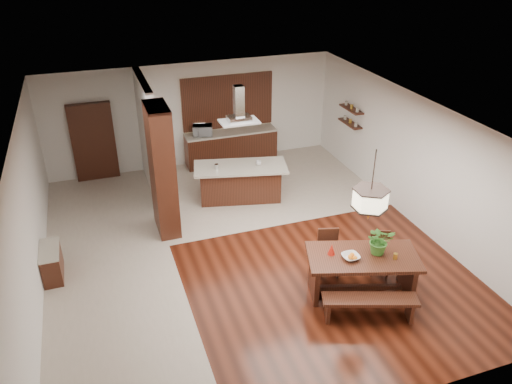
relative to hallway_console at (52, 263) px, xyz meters
name	(u,v)px	position (x,y,z in m)	size (l,w,h in m)	color
room_shell	(242,158)	(3.81, -0.20, 1.75)	(9.00, 9.04, 2.92)	black
tile_hallway	(111,271)	(1.06, -0.20, -0.31)	(2.50, 9.00, 0.01)	#BBAC9C
tile_kitchen	(259,186)	(5.06, 2.30, -0.31)	(5.50, 4.00, 0.01)	#BBAC9C
soffit_band	(241,118)	(3.81, -0.20, 2.57)	(8.00, 9.00, 0.02)	#3B220E
partition_pier	(162,171)	(2.41, 1.00, 1.14)	(0.45, 1.00, 2.90)	black
partition_stub	(148,136)	(2.41, 3.10, 1.14)	(0.18, 2.40, 2.90)	silver
hallway_console	(52,263)	(0.00, 0.00, 0.00)	(0.37, 0.88, 0.63)	black
hallway_doorway	(94,142)	(1.11, 4.20, 0.74)	(1.10, 0.20, 2.10)	black
rear_counter	(231,147)	(4.81, 4.00, 0.16)	(2.60, 0.62, 0.95)	black
kitchen_window	(227,101)	(4.81, 4.26, 1.44)	(2.60, 0.08, 1.50)	#94612C
shelf_lower	(350,123)	(7.68, 2.40, 1.08)	(0.26, 0.90, 0.04)	black
shelf_upper	(351,109)	(7.68, 2.40, 1.49)	(0.26, 0.90, 0.04)	black
dining_table	(362,265)	(5.40, -2.39, 0.30)	(2.20, 1.55, 0.83)	black
dining_bench	(369,308)	(5.18, -3.07, -0.09)	(1.63, 0.36, 0.46)	black
dining_chair_left	(329,253)	(5.10, -1.66, 0.14)	(0.41, 0.41, 0.92)	black
dining_chair_right	(380,254)	(6.05, -1.95, 0.11)	(0.38, 0.38, 0.86)	black
pendant_lantern	(372,186)	(5.40, -2.39, 1.93)	(0.64, 0.64, 1.31)	#FFF1C3
foliage_plant	(380,240)	(5.69, -2.40, 0.79)	(0.49, 0.42, 0.54)	#377326
fruit_bowl	(351,257)	(5.13, -2.39, 0.55)	(0.31, 0.31, 0.08)	beige
napkin_cone	(332,249)	(4.87, -2.16, 0.62)	(0.13, 0.13, 0.21)	#AB170C
gold_ornament	(395,256)	(5.88, -2.65, 0.57)	(0.08, 0.08, 0.11)	gold
kitchen_island	(240,182)	(4.39, 1.80, 0.16)	(2.40, 1.45, 0.93)	black
range_hood	(239,104)	(4.39, 1.81, 2.15)	(0.90, 0.55, 0.87)	silver
island_cup	(259,163)	(4.83, 1.68, 0.66)	(0.13, 0.13, 0.10)	white
microwave	(203,130)	(4.00, 3.97, 0.78)	(0.53, 0.36, 0.30)	silver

